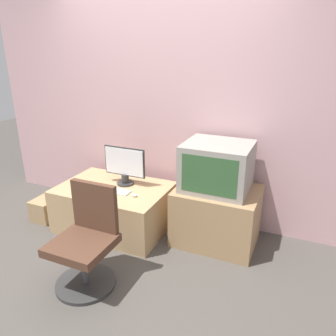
{
  "coord_description": "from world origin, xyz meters",
  "views": [
    {
      "loc": [
        1.48,
        -1.91,
        1.87
      ],
      "look_at": [
        0.25,
        0.91,
        0.72
      ],
      "focal_mm": 35.0,
      "sensor_mm": 36.0,
      "label": 1
    }
  ],
  "objects_px": {
    "main_monitor": "(125,165)",
    "keyboard": "(117,191)",
    "mouse": "(134,195)",
    "crt_tv": "(217,166)",
    "office_chair": "(86,244)",
    "cardboard_box_lower": "(45,209)"
  },
  "relations": [
    {
      "from": "office_chair",
      "to": "main_monitor",
      "type": "bearing_deg",
      "value": 101.96
    },
    {
      "from": "office_chair",
      "to": "cardboard_box_lower",
      "type": "bearing_deg",
      "value": 148.56
    },
    {
      "from": "main_monitor",
      "to": "keyboard",
      "type": "distance_m",
      "value": 0.3
    },
    {
      "from": "crt_tv",
      "to": "office_chair",
      "type": "relative_size",
      "value": 0.74
    },
    {
      "from": "keyboard",
      "to": "mouse",
      "type": "relative_size",
      "value": 5.05
    },
    {
      "from": "main_monitor",
      "to": "mouse",
      "type": "height_order",
      "value": "main_monitor"
    },
    {
      "from": "crt_tv",
      "to": "office_chair",
      "type": "xyz_separation_m",
      "value": [
        -0.77,
        -1.05,
        -0.43
      ]
    },
    {
      "from": "office_chair",
      "to": "cardboard_box_lower",
      "type": "height_order",
      "value": "office_chair"
    },
    {
      "from": "keyboard",
      "to": "office_chair",
      "type": "distance_m",
      "value": 0.8
    },
    {
      "from": "mouse",
      "to": "office_chair",
      "type": "height_order",
      "value": "office_chair"
    },
    {
      "from": "keyboard",
      "to": "cardboard_box_lower",
      "type": "distance_m",
      "value": 0.99
    },
    {
      "from": "keyboard",
      "to": "mouse",
      "type": "xyz_separation_m",
      "value": [
        0.22,
        -0.03,
        0.01
      ]
    },
    {
      "from": "main_monitor",
      "to": "keyboard",
      "type": "relative_size",
      "value": 1.68
    },
    {
      "from": "keyboard",
      "to": "crt_tv",
      "type": "height_order",
      "value": "crt_tv"
    },
    {
      "from": "keyboard",
      "to": "office_chair",
      "type": "height_order",
      "value": "office_chair"
    },
    {
      "from": "main_monitor",
      "to": "mouse",
      "type": "relative_size",
      "value": 8.49
    },
    {
      "from": "crt_tv",
      "to": "cardboard_box_lower",
      "type": "height_order",
      "value": "crt_tv"
    },
    {
      "from": "keyboard",
      "to": "cardboard_box_lower",
      "type": "height_order",
      "value": "keyboard"
    },
    {
      "from": "keyboard",
      "to": "crt_tv",
      "type": "distance_m",
      "value": 1.05
    },
    {
      "from": "keyboard",
      "to": "office_chair",
      "type": "xyz_separation_m",
      "value": [
        0.19,
        -0.77,
        -0.11
      ]
    },
    {
      "from": "main_monitor",
      "to": "keyboard",
      "type": "height_order",
      "value": "main_monitor"
    },
    {
      "from": "main_monitor",
      "to": "office_chair",
      "type": "relative_size",
      "value": 0.56
    }
  ]
}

